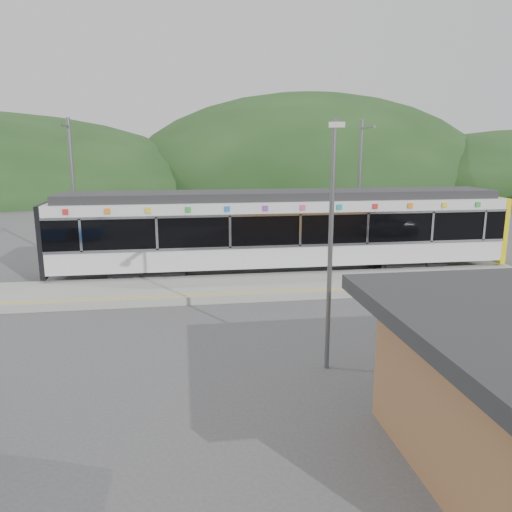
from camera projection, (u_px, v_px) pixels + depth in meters
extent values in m
plane|color=#4C4C4F|center=(244.00, 318.00, 16.89)|extent=(120.00, 120.00, 0.00)
ellipsoid|color=#1E3D19|center=(308.00, 187.00, 71.36)|extent=(52.00, 39.00, 26.00)
cube|color=#9E9E99|center=(234.00, 288.00, 20.05)|extent=(26.00, 3.20, 0.30)
cube|color=yellow|center=(238.00, 293.00, 18.76)|extent=(26.00, 0.10, 0.01)
cube|color=black|center=(149.00, 271.00, 22.12)|extent=(3.20, 2.20, 0.56)
cube|color=black|center=(404.00, 262.00, 23.84)|extent=(3.20, 2.20, 0.56)
cube|color=silver|center=(281.00, 251.00, 22.82)|extent=(20.00, 2.90, 0.92)
cube|color=black|center=(282.00, 225.00, 22.57)|extent=(20.00, 2.96, 1.45)
cube|color=silver|center=(289.00, 246.00, 21.26)|extent=(20.00, 0.05, 0.10)
cube|color=silver|center=(289.00, 215.00, 20.97)|extent=(20.00, 0.05, 0.10)
cube|color=silver|center=(282.00, 204.00, 22.36)|extent=(20.00, 2.90, 0.45)
cube|color=#2D2D30|center=(282.00, 195.00, 22.28)|extent=(19.40, 2.50, 0.36)
cube|color=yellow|center=(487.00, 227.00, 24.09)|extent=(0.24, 2.92, 3.00)
cube|color=black|center=(49.00, 238.00, 21.18)|extent=(0.20, 2.92, 3.00)
cube|color=silver|center=(80.00, 235.00, 19.89)|extent=(0.10, 0.05, 1.35)
cube|color=silver|center=(157.00, 234.00, 20.33)|extent=(0.10, 0.05, 1.35)
cube|color=silver|center=(230.00, 232.00, 20.76)|extent=(0.10, 0.05, 1.35)
cube|color=silver|center=(300.00, 230.00, 21.19)|extent=(0.10, 0.05, 1.35)
cube|color=silver|center=(368.00, 228.00, 21.62)|extent=(0.10, 0.05, 1.35)
cube|color=silver|center=(432.00, 227.00, 22.05)|extent=(0.10, 0.05, 1.35)
cube|color=silver|center=(485.00, 225.00, 22.41)|extent=(0.10, 0.05, 1.35)
cube|color=red|center=(65.00, 212.00, 19.63)|extent=(0.22, 0.04, 0.22)
cube|color=orange|center=(107.00, 211.00, 19.86)|extent=(0.22, 0.04, 0.22)
cube|color=yellow|center=(148.00, 210.00, 20.09)|extent=(0.22, 0.04, 0.22)
cube|color=green|center=(188.00, 210.00, 20.32)|extent=(0.22, 0.04, 0.22)
cube|color=blue|center=(227.00, 209.00, 20.55)|extent=(0.22, 0.04, 0.22)
cube|color=purple|center=(266.00, 208.00, 20.78)|extent=(0.22, 0.04, 0.22)
cube|color=#E54C8C|center=(303.00, 208.00, 21.01)|extent=(0.22, 0.04, 0.22)
cube|color=#19A5A5|center=(340.00, 207.00, 21.24)|extent=(0.22, 0.04, 0.22)
cube|color=red|center=(375.00, 206.00, 21.47)|extent=(0.22, 0.04, 0.22)
cube|color=orange|center=(410.00, 206.00, 21.70)|extent=(0.22, 0.04, 0.22)
cube|color=yellow|center=(445.00, 205.00, 21.93)|extent=(0.22, 0.04, 0.22)
cube|color=green|center=(478.00, 204.00, 22.16)|extent=(0.22, 0.04, 0.22)
cylinder|color=slate|center=(74.00, 194.00, 23.44)|extent=(0.18, 0.18, 7.00)
cube|color=slate|center=(64.00, 126.00, 22.00)|extent=(0.08, 1.80, 0.08)
cylinder|color=slate|center=(359.00, 191.00, 25.46)|extent=(0.18, 0.18, 7.00)
cube|color=slate|center=(368.00, 127.00, 24.02)|extent=(0.08, 1.80, 0.08)
cylinder|color=slate|center=(330.00, 250.00, 12.45)|extent=(0.12, 0.12, 6.35)
cube|color=slate|center=(341.00, 122.00, 11.33)|extent=(0.37, 1.06, 0.12)
cube|color=silver|center=(347.00, 125.00, 10.89)|extent=(0.38, 0.26, 0.12)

